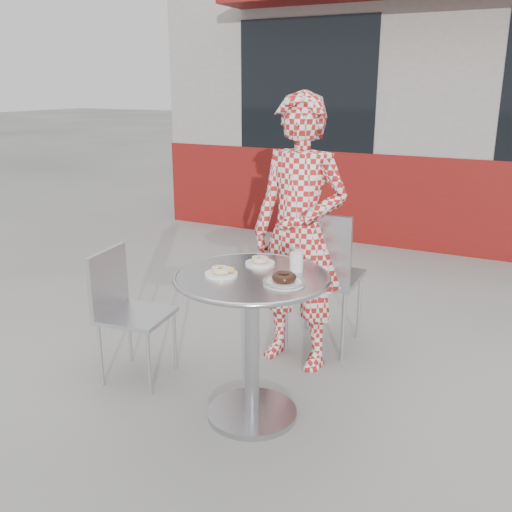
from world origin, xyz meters
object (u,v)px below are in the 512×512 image
at_px(seated_person, 299,234).
at_px(plate_near, 222,272).
at_px(chair_left, 136,340).
at_px(plate_far, 260,261).
at_px(bistro_table, 252,311).
at_px(milk_cup, 296,261).
at_px(plate_checker, 284,280).
at_px(chair_far, 323,304).

distance_m(seated_person, plate_near, 0.78).
relative_size(chair_left, plate_far, 5.03).
distance_m(chair_left, plate_far, 0.97).
relative_size(bistro_table, milk_cup, 6.97).
bearing_deg(plate_checker, chair_left, 173.85).
bearing_deg(chair_far, chair_left, 45.39).
bearing_deg(milk_cup, plate_far, 175.40).
height_order(chair_far, seated_person, seated_person).
bearing_deg(chair_far, milk_cup, 97.75).
distance_m(bistro_table, plate_far, 0.28).
bearing_deg(bistro_table, seated_person, 93.95).
relative_size(chair_far, plate_far, 6.11).
bearing_deg(chair_left, seated_person, -58.17).
distance_m(plate_near, milk_cup, 0.38).
bearing_deg(chair_left, plate_near, -108.99).
bearing_deg(chair_far, plate_far, 82.95).
relative_size(seated_person, milk_cup, 14.61).
bearing_deg(chair_far, plate_near, 79.25).
xyz_separation_m(chair_far, seated_person, (-0.07, -0.29, 0.55)).
distance_m(chair_left, milk_cup, 1.17).
bearing_deg(plate_far, milk_cup, -4.60).
relative_size(plate_far, plate_near, 0.95).
distance_m(bistro_table, seated_person, 0.75).
height_order(plate_checker, milk_cup, milk_cup).
bearing_deg(plate_far, chair_left, -171.56).
distance_m(bistro_table, plate_checker, 0.29).
bearing_deg(chair_left, chair_far, -49.93).
xyz_separation_m(plate_far, milk_cup, (0.22, -0.02, 0.04)).
height_order(seated_person, plate_checker, seated_person).
bearing_deg(plate_checker, plate_far, 137.18).
distance_m(seated_person, milk_cup, 0.59).
relative_size(bistro_table, plate_near, 4.87).
bearing_deg(plate_far, chair_far, 85.65).
bearing_deg(chair_far, bistro_table, 86.37).
bearing_deg(chair_left, milk_cup, -92.39).
bearing_deg(seated_person, bistro_table, -80.23).
xyz_separation_m(chair_left, plate_checker, (1.02, -0.11, 0.58)).
height_order(bistro_table, plate_near, plate_near).
bearing_deg(plate_near, bistro_table, 26.78).
bearing_deg(bistro_table, plate_near, -153.22).
relative_size(seated_person, plate_near, 10.22).
xyz_separation_m(seated_person, plate_far, (0.00, -0.53, -0.03)).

